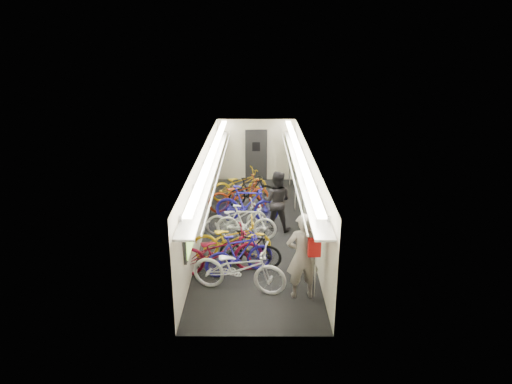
{
  "coord_description": "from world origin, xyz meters",
  "views": [
    {
      "loc": [
        0.05,
        -12.29,
        5.4
      ],
      "look_at": [
        0.01,
        0.09,
        1.15
      ],
      "focal_mm": 32.0,
      "sensor_mm": 36.0,
      "label": 1
    }
  ],
  "objects_px": {
    "passenger_mid": "(277,201)",
    "passenger_near": "(303,256)",
    "bicycle_0": "(239,268)",
    "backpack": "(314,248)",
    "bicycle_1": "(239,254)"
  },
  "relations": [
    {
      "from": "bicycle_1",
      "to": "passenger_near",
      "type": "height_order",
      "value": "passenger_near"
    },
    {
      "from": "bicycle_1",
      "to": "passenger_near",
      "type": "relative_size",
      "value": 0.88
    },
    {
      "from": "bicycle_0",
      "to": "backpack",
      "type": "bearing_deg",
      "value": -92.88
    },
    {
      "from": "passenger_near",
      "to": "bicycle_1",
      "type": "bearing_deg",
      "value": -42.12
    },
    {
      "from": "bicycle_0",
      "to": "backpack",
      "type": "relative_size",
      "value": 5.61
    },
    {
      "from": "bicycle_0",
      "to": "passenger_near",
      "type": "distance_m",
      "value": 1.45
    },
    {
      "from": "bicycle_1",
      "to": "passenger_near",
      "type": "bearing_deg",
      "value": -147.28
    },
    {
      "from": "passenger_near",
      "to": "passenger_mid",
      "type": "relative_size",
      "value": 1.09
    },
    {
      "from": "passenger_mid",
      "to": "backpack",
      "type": "xyz_separation_m",
      "value": [
        0.62,
        -3.86,
        0.39
      ]
    },
    {
      "from": "passenger_near",
      "to": "backpack",
      "type": "bearing_deg",
      "value": 127.15
    },
    {
      "from": "passenger_near",
      "to": "bicycle_0",
      "type": "bearing_deg",
      "value": -16.03
    },
    {
      "from": "bicycle_0",
      "to": "passenger_mid",
      "type": "bearing_deg",
      "value": -2.56
    },
    {
      "from": "bicycle_1",
      "to": "backpack",
      "type": "xyz_separation_m",
      "value": [
        1.6,
        -1.22,
        0.77
      ]
    },
    {
      "from": "passenger_mid",
      "to": "passenger_near",
      "type": "bearing_deg",
      "value": 110.68
    },
    {
      "from": "bicycle_1",
      "to": "backpack",
      "type": "height_order",
      "value": "backpack"
    }
  ]
}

